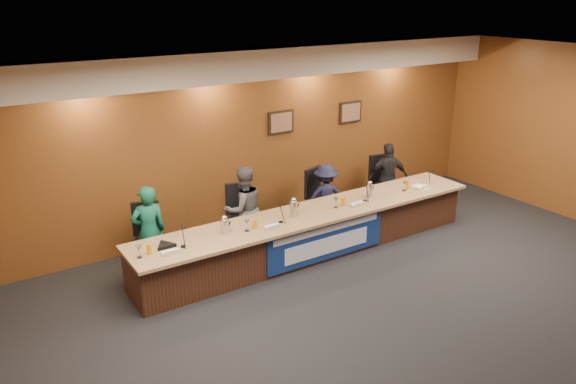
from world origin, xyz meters
name	(u,v)px	position (x,y,z in m)	size (l,w,h in m)	color
floor	(417,320)	(0.00, 0.00, 0.00)	(10.00, 10.00, 0.00)	black
ceiling	(439,75)	(0.00, 0.00, 3.20)	(10.00, 8.00, 0.04)	silver
wall_back	(261,138)	(0.00, 4.00, 1.60)	(10.00, 0.04, 3.20)	brown
soffit	(267,63)	(0.00, 3.75, 2.95)	(10.00, 0.50, 0.50)	beige
dais_body	(312,233)	(0.00, 2.40, 0.35)	(6.00, 0.80, 0.70)	#3C1F12
dais_top	(314,213)	(0.00, 2.35, 0.72)	(6.10, 0.95, 0.05)	#9E774E
banner	(327,241)	(0.00, 1.99, 0.38)	(2.20, 0.02, 0.65)	navy
banner_text_upper	(328,229)	(0.00, 1.97, 0.58)	(2.00, 0.01, 0.10)	silver
banner_text_lower	(327,246)	(0.00, 1.97, 0.30)	(1.60, 0.01, 0.28)	silver
wall_photo_left	(281,122)	(0.40, 3.97, 1.85)	(0.52, 0.04, 0.42)	black
wall_photo_right	(350,112)	(2.00, 3.97, 1.85)	(0.52, 0.04, 0.42)	black
panelist_a	(149,232)	(-2.47, 3.11, 0.71)	(0.52, 0.34, 1.43)	#0F553E
panelist_b	(244,209)	(-0.87, 3.11, 0.72)	(0.70, 0.55, 1.45)	#4D4C51
panelist_c	(325,197)	(0.80, 3.11, 0.60)	(0.78, 0.45, 1.20)	#151733
panelist_d	(388,178)	(2.29, 3.11, 0.69)	(0.80, 0.33, 1.37)	black
office_chair_a	(148,243)	(-2.47, 3.21, 0.48)	(0.48, 0.48, 0.08)	black
office_chair_b	(241,221)	(-0.87, 3.21, 0.48)	(0.48, 0.48, 0.08)	black
office_chair_c	(322,202)	(0.80, 3.21, 0.48)	(0.48, 0.48, 0.08)	black
office_chair_d	(384,187)	(2.29, 3.21, 0.48)	(0.48, 0.48, 0.08)	black
nameplate_a	(172,252)	(-2.50, 2.12, 0.80)	(0.24, 0.06, 0.09)	white
microphone_a	(183,246)	(-2.28, 2.27, 0.76)	(0.07, 0.07, 0.02)	black
juice_glass_a	(149,249)	(-2.75, 2.30, 0.82)	(0.06, 0.06, 0.15)	orange
water_glass_a	(139,252)	(-2.89, 2.28, 0.84)	(0.08, 0.08, 0.18)	silver
nameplate_b	(274,226)	(-0.90, 2.10, 0.80)	(0.24, 0.06, 0.09)	white
microphone_b	(281,222)	(-0.68, 2.26, 0.76)	(0.07, 0.07, 0.02)	black
juice_glass_b	(254,224)	(-1.13, 2.28, 0.82)	(0.06, 0.06, 0.15)	orange
water_glass_b	(247,225)	(-1.27, 2.26, 0.84)	(0.08, 0.08, 0.18)	silver
nameplate_c	(360,204)	(0.76, 2.13, 0.80)	(0.24, 0.06, 0.09)	white
microphone_c	(365,201)	(0.99, 2.26, 0.76)	(0.07, 0.07, 0.02)	black
juice_glass_c	(343,201)	(0.55, 2.30, 0.82)	(0.06, 0.06, 0.15)	orange
water_glass_c	(336,203)	(0.40, 2.30, 0.84)	(0.08, 0.08, 0.18)	silver
nameplate_d	(425,187)	(2.27, 2.13, 0.80)	(0.24, 0.06, 0.09)	white
microphone_d	(427,186)	(2.43, 2.24, 0.76)	(0.07, 0.07, 0.02)	black
juice_glass_d	(408,186)	(2.00, 2.30, 0.82)	(0.06, 0.06, 0.15)	orange
water_glass_d	(404,186)	(1.90, 2.28, 0.84)	(0.08, 0.08, 0.18)	silver
carafe_left	(225,227)	(-1.59, 2.37, 0.86)	(0.13, 0.13, 0.22)	silver
carafe_mid	(294,209)	(-0.39, 2.36, 0.88)	(0.12, 0.12, 0.25)	silver
carafe_right	(369,191)	(1.16, 2.35, 0.87)	(0.11, 0.11, 0.24)	silver
speakerphone	(165,245)	(-2.49, 2.40, 0.78)	(0.32, 0.32, 0.05)	black
paper_stack	(421,187)	(2.32, 2.27, 0.75)	(0.22, 0.30, 0.01)	white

